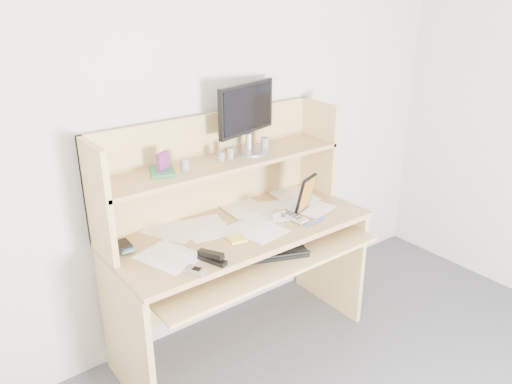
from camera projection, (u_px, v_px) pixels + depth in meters
back_wall at (205, 122)px, 2.67m from camera, size 3.60×0.04×2.50m
desk at (232, 231)px, 2.71m from camera, size 1.40×0.70×1.30m
paper_clutter at (241, 226)px, 2.63m from camera, size 1.32×0.54×0.01m
keyboard at (268, 253)px, 2.54m from camera, size 0.42×0.28×0.03m
tv_remote at (292, 216)px, 2.71m from camera, size 0.07×0.20×0.02m
flip_phone at (196, 269)px, 2.20m from camera, size 0.09×0.10×0.02m
stapler at (212, 257)px, 2.28m from camera, size 0.09×0.15×0.05m
wallet at (118, 247)px, 2.38m from camera, size 0.12×0.10×0.03m
sticky_note_pad at (237, 239)px, 2.49m from camera, size 0.10×0.10×0.01m
digital_camera at (278, 215)px, 2.69m from camera, size 0.08×0.04×0.05m
game_case at (306, 194)px, 2.76m from camera, size 0.15×0.07×0.21m
blue_pen at (315, 222)px, 2.66m from camera, size 0.16×0.03×0.01m
card_box at (163, 163)px, 2.42m from camera, size 0.08×0.05×0.10m
shelf_book at (162, 171)px, 2.43m from camera, size 0.16×0.19×0.02m
chip_stack_a at (185, 165)px, 2.45m from camera, size 0.05×0.05×0.06m
chip_stack_b at (230, 154)px, 2.62m from camera, size 0.04×0.04×0.06m
chip_stack_c at (221, 157)px, 2.59m from camera, size 0.05×0.05×0.05m
chip_stack_d at (265, 144)px, 2.75m from camera, size 0.05×0.05×0.07m
monitor at (247, 116)px, 2.68m from camera, size 0.42×0.22×0.37m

